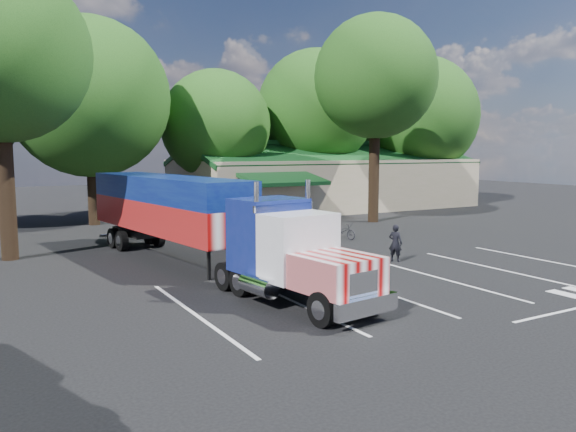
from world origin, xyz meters
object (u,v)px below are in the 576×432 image
semi_truck (192,215)px  bicycle (343,231)px  woman (395,243)px  silver_sedan (315,205)px

semi_truck → bicycle: bearing=9.6°
semi_truck → bicycle: 10.20m
woman → bicycle: 6.38m
bicycle → semi_truck: bearing=-175.5°
semi_truck → woman: 8.67m
semi_truck → silver_sedan: semi_truck is taller
woman → bicycle: size_ratio=0.97×
bicycle → silver_sedan: 11.63m
semi_truck → bicycle: semi_truck is taller
bicycle → silver_sedan: size_ratio=0.41×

